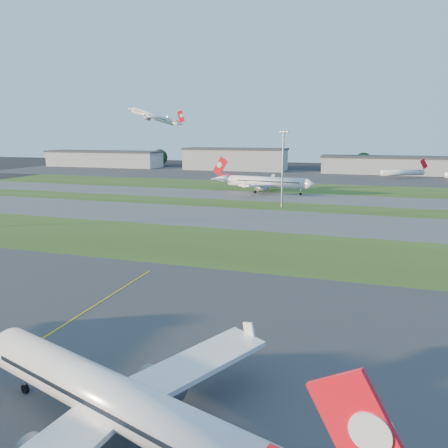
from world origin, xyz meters
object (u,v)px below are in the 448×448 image
at_px(airliner_parked, 118,403).
at_px(light_mast_centre, 283,164).
at_px(airliner_taxiing, 266,182).
at_px(mini_jet_near, 403,172).

xyz_separation_m(airliner_parked, light_mast_centre, (-9.21, 120.04, 10.70)).
distance_m(airliner_parked, light_mast_centre, 120.87).
distance_m(airliner_taxiing, mini_jet_near, 104.77).
xyz_separation_m(airliner_taxiing, light_mast_centre, (13.32, -34.35, 10.14)).
bearing_deg(light_mast_centre, mini_jet_near, 68.66).
distance_m(airliner_taxiing, light_mast_centre, 38.21).
bearing_deg(airliner_taxiing, airliner_parked, 105.94).
xyz_separation_m(airliner_taxiing, mini_jet_near, (60.23, 85.71, -1.40)).
distance_m(airliner_parked, mini_jet_near, 243.04).
relative_size(airliner_parked, mini_jet_near, 1.41).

